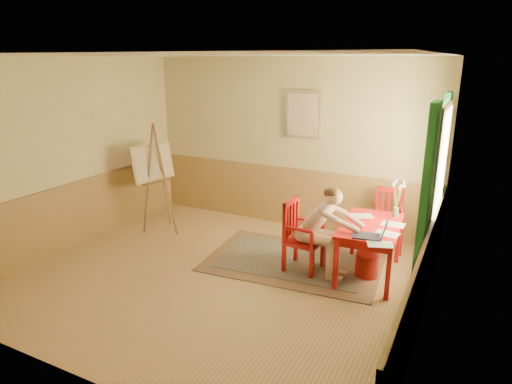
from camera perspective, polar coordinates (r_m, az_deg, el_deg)
The scene contains 14 objects.
room at distance 5.54m, azimuth -4.88°, elevation 2.35°, with size 5.04×4.54×2.84m.
wainscot at distance 6.47m, azimuth -1.00°, elevation -3.83°, with size 5.00×4.50×1.00m.
window at distance 5.85m, azimuth 21.92°, elevation 1.41°, with size 0.12×2.01×2.20m.
wall_portrait at distance 7.29m, azimuth 5.95°, elevation 9.76°, with size 0.60×0.05×0.76m.
rug at distance 6.43m, azimuth 4.83°, elevation -8.75°, with size 2.53×1.80×0.02m.
table at distance 5.97m, azimuth 14.40°, elevation -4.81°, with size 0.80×1.25×0.72m.
chair_left at distance 6.03m, azimuth 5.72°, elevation -5.60°, with size 0.47×0.45×0.97m.
chair_back at distance 6.95m, azimuth 16.53°, elevation -3.41°, with size 0.49×0.51×0.92m.
figure at distance 5.85m, azimuth 8.30°, elevation -4.42°, with size 0.91×0.40×1.23m.
laptop at distance 5.50m, azimuth 14.63°, elevation -5.17°, with size 0.42×0.29×0.24m.
papers at distance 5.80m, azimuth 15.55°, elevation -4.55°, with size 0.76×1.17×0.00m.
vase at distance 6.25m, azimuth 17.50°, elevation -0.98°, with size 0.16×0.25×0.51m.
wastebasket at distance 6.11m, azimuth 13.94°, elevation -9.06°, with size 0.30×0.30×0.32m, color #AC231C.
easel at distance 7.50m, azimuth -12.83°, elevation 3.08°, with size 0.66×0.80×1.79m.
Camera 1 is at (2.83, -4.56, 2.76)m, focal length 31.37 mm.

